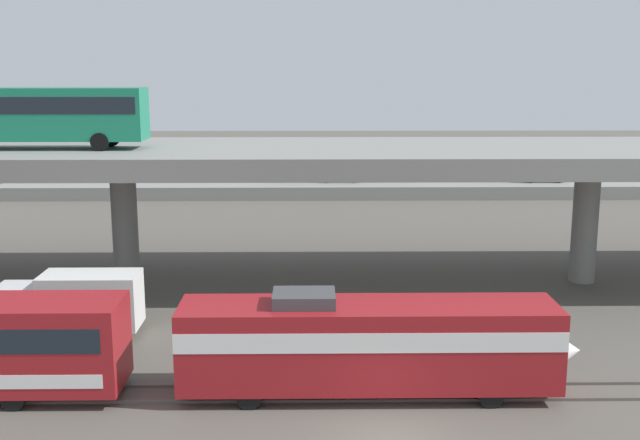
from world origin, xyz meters
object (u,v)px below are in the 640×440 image
parked_car_3 (289,173)px  parked_car_4 (542,174)px  transit_bus_on_overpass (37,112)px  parked_car_7 (391,173)px  train_locomotive (387,341)px  parked_car_2 (339,174)px  parked_car_1 (180,167)px  parked_car_6 (490,172)px  service_truck_west (73,302)px  parked_car_0 (466,169)px  parked_car_5 (65,171)px

parked_car_3 → parked_car_4: (25.43, -1.23, 0.00)m
transit_bus_on_overpass → parked_car_7: 42.05m
train_locomotive → parked_car_2: (-0.04, 48.04, -0.13)m
parked_car_1 → parked_car_4: bearing=-9.6°
parked_car_2 → parked_car_6: (15.48, 1.20, 0.00)m
service_truck_west → parked_car_4: bearing=-130.3°
parked_car_0 → parked_car_6: same height
service_truck_west → parked_car_3: service_truck_west is taller
parked_car_4 → parked_car_3: bearing=177.2°
train_locomotive → parked_car_6: 51.61m
train_locomotive → parked_car_2: 48.04m
parked_car_1 → parked_car_6: bearing=-8.5°
transit_bus_on_overpass → parked_car_5: size_ratio=2.86×
parked_car_6 → parked_car_0: bearing=123.7°
service_truck_west → parked_car_4: size_ratio=1.49×
train_locomotive → parked_car_1: (-16.94, 54.06, -0.13)m
service_truck_west → parked_car_0: size_ratio=1.61×
train_locomotive → parked_car_3: size_ratio=3.73×
train_locomotive → parked_car_7: 49.24m
parked_car_3 → transit_bus_on_overpass: bearing=68.9°
parked_car_4 → parked_car_7: size_ratio=0.99×
parked_car_0 → parked_car_6: 3.42m
parked_car_3 → parked_car_6: 20.56m
parked_car_3 → parked_car_7: bearing=179.8°
parked_car_5 → train_locomotive: bearing=119.1°
train_locomotive → parked_car_0: 53.82m
parked_car_4 → parked_car_6: (-4.87, 1.48, -0.00)m
parked_car_0 → parked_car_6: (1.89, -2.84, 0.00)m
train_locomotive → parked_car_5: train_locomotive is taller
parked_car_6 → train_locomotive: bearing=-107.4°
parked_car_4 → parked_car_6: bearing=163.1°
parked_car_0 → parked_car_5: same height
parked_car_7 → parked_car_4: bearing=175.4°
train_locomotive → parked_car_6: (15.45, 49.24, -0.13)m
parked_car_1 → parked_car_3: size_ratio=1.05×
service_truck_west → parked_car_7: bearing=-115.1°
parked_car_2 → parked_car_4: 20.36m
parked_car_7 → service_truck_west: bearing=64.9°
parked_car_2 → parked_car_4: bearing=-0.8°
parked_car_4 → parked_car_5: size_ratio=1.09×
parked_car_0 → parked_car_7: 8.79m
parked_car_2 → parked_car_3: bearing=169.5°
parked_car_1 → parked_car_2: 17.94m
service_truck_west → train_locomotive: bearing=154.1°
parked_car_1 → parked_car_6: size_ratio=1.05×
parked_car_0 → parked_car_5: size_ratio=1.01×
parked_car_0 → parked_car_3: size_ratio=1.01×
transit_bus_on_overpass → parked_car_1: bearing=88.2°
parked_car_4 → parked_car_7: same height
transit_bus_on_overpass → parked_car_0: bearing=49.4°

